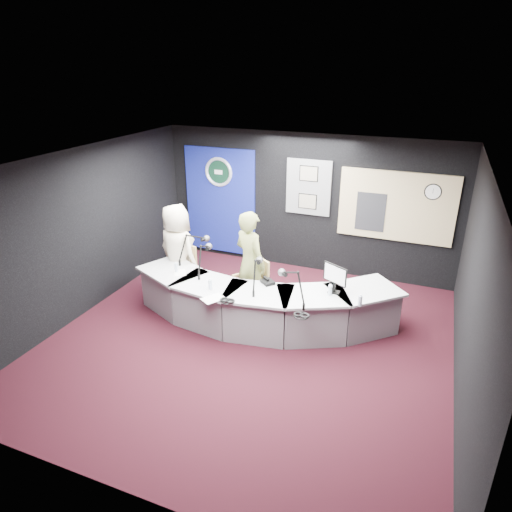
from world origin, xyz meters
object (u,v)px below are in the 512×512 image
at_px(armchair_left, 179,269).
at_px(person_man, 178,252).
at_px(person_woman, 250,263).
at_px(armchair_right, 250,285).
at_px(broadcast_desk, 259,303).

height_order(armchair_left, person_man, person_man).
bearing_deg(person_woman, person_man, 25.86).
height_order(person_man, person_woman, person_woman).
height_order(armchair_right, person_woman, person_woman).
bearing_deg(person_woman, armchair_left, 25.86).
distance_m(broadcast_desk, person_woman, 0.70).
distance_m(broadcast_desk, person_man, 1.84).
relative_size(armchair_left, person_woman, 0.58).
relative_size(armchair_left, armchair_right, 1.06).
relative_size(broadcast_desk, armchair_right, 4.48).
distance_m(broadcast_desk, armchair_left, 1.77).
bearing_deg(broadcast_desk, person_man, 167.68).
bearing_deg(armchair_right, person_woman, 0.00).
xyz_separation_m(armchair_left, person_man, (0.00, 0.00, 0.35)).
distance_m(armchair_left, person_man, 0.35).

